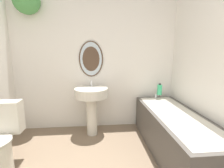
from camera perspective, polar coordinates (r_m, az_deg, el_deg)
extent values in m
cube|color=silver|center=(2.79, -5.63, 8.80)|extent=(2.81, 0.06, 2.40)
ellipsoid|color=#4C3828|center=(2.75, -7.38, 8.73)|extent=(0.40, 0.02, 0.59)
ellipsoid|color=silver|center=(2.74, -7.38, 8.72)|extent=(0.36, 0.01, 0.55)
sphere|color=#4C934C|center=(2.92, -27.88, 24.53)|extent=(0.38, 0.38, 0.38)
cube|color=beige|center=(2.28, -33.97, -9.56)|extent=(0.41, 0.16, 0.37)
cylinder|color=beige|center=(2.66, -7.09, -11.01)|extent=(0.17, 0.17, 0.63)
cylinder|color=beige|center=(2.54, -7.30, -2.98)|extent=(0.51, 0.51, 0.14)
cylinder|color=silver|center=(2.65, -7.27, 0.24)|extent=(0.02, 0.02, 0.10)
cube|color=#4C4742|center=(2.37, 21.23, -15.91)|extent=(0.62, 1.68, 0.53)
cube|color=beige|center=(2.27, 21.68, -10.36)|extent=(0.52, 1.58, 0.04)
cylinder|color=silver|center=(2.89, 15.16, -4.12)|extent=(0.04, 0.04, 0.08)
cylinder|color=#38B275|center=(2.82, 16.39, -1.96)|extent=(0.08, 0.08, 0.17)
cylinder|color=black|center=(2.80, 16.49, -0.04)|extent=(0.04, 0.04, 0.02)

